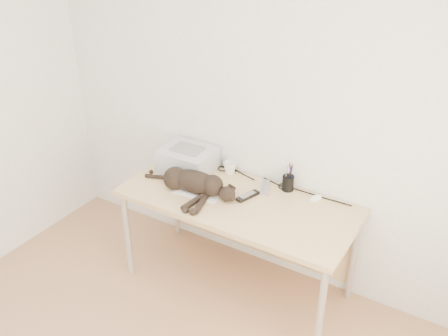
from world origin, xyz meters
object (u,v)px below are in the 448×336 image
Objects in this scene: desk at (243,210)px; mouse at (316,197)px; printer at (188,159)px; cat at (192,183)px; pen_cup at (288,183)px; mug at (230,168)px.

mouse is (0.44, 0.19, 0.15)m from desk.
mouse is (0.96, 0.11, -0.07)m from printer.
pen_cup reaches higher than cat.
pen_cup is (0.23, 0.20, 0.19)m from desk.
printer reaches higher than mug.
cat reaches higher than mug.
cat reaches higher than mouse.
cat is (-0.32, -0.16, 0.21)m from desk.
printer is 0.76m from pen_cup.
mug is 0.46m from pen_cup.
mouse is at bearing 19.83° from cat.
cat reaches higher than desk.
mug is at bearing -178.75° from pen_cup.
mug reaches higher than desk.
mouse is at bearing 23.54° from desk.
desk is 4.07× the size of printer.
desk is at bearing -40.86° from mug.
desk is at bearing 21.59° from cat.
cat is 0.84m from mouse.
printer is at bearing 170.80° from desk.
printer reaches higher than cat.
pen_cup is (0.75, 0.12, -0.03)m from printer.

